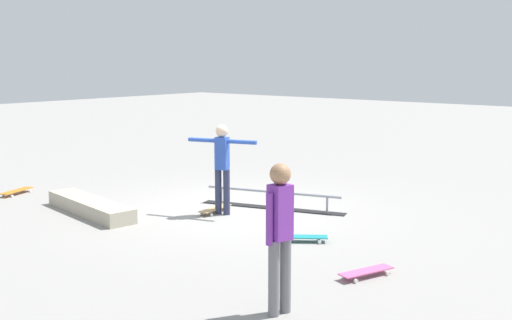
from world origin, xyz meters
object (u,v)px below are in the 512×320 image
object	(u,v)px
grind_rail	(272,201)
loose_skateboard_pink	(366,271)
skate_ledge	(90,206)
loose_skateboard_teal	(302,237)
skateboard_main	(215,209)
bystander_purple_shirt	(280,230)
skater_main	(222,163)
loose_skateboard_orange	(17,191)

from	to	relation	value
grind_rail	loose_skateboard_pink	world-z (taller)	grind_rail
skate_ledge	loose_skateboard_teal	bearing A→B (deg)	-166.48
loose_skateboard_pink	skateboard_main	bearing A→B (deg)	91.08
bystander_purple_shirt	loose_skateboard_teal	bearing A→B (deg)	-138.31
skate_ledge	loose_skateboard_pink	size ratio (longest dim) A/B	3.02
skater_main	loose_skateboard_pink	xyz separation A→B (m)	(-3.73, 1.31, -0.89)
skater_main	loose_skateboard_pink	bearing A→B (deg)	-37.29
skate_ledge	loose_skateboard_orange	xyz separation A→B (m)	(2.59, -0.03, -0.06)
bystander_purple_shirt	loose_skateboard_teal	xyz separation A→B (m)	(1.41, -2.46, -0.90)
skate_ledge	skateboard_main	distance (m)	2.31
skate_ledge	skateboard_main	size ratio (longest dim) A/B	3.03
grind_rail	loose_skateboard_teal	distance (m)	2.26
skater_main	loose_skateboard_orange	bearing A→B (deg)	-179.87
skateboard_main	loose_skateboard_pink	distance (m)	4.13
loose_skateboard_teal	skate_ledge	bearing A→B (deg)	157.12
loose_skateboard_pink	loose_skateboard_teal	distance (m)	1.76
skater_main	loose_skateboard_teal	bearing A→B (deg)	-31.73
bystander_purple_shirt	loose_skateboard_orange	bearing A→B (deg)	-88.76
skate_ledge	bystander_purple_shirt	bearing A→B (deg)	164.96
skateboard_main	loose_skateboard_teal	distance (m)	2.40
loose_skateboard_teal	skateboard_main	bearing A→B (deg)	130.72
skater_main	loose_skateboard_orange	size ratio (longest dim) A/B	2.02
bystander_purple_shirt	loose_skateboard_pink	bearing A→B (deg)	-173.73
grind_rail	skate_ledge	size ratio (longest dim) A/B	1.13
skater_main	skate_ledge	bearing A→B (deg)	-160.01
grind_rail	loose_skateboard_teal	world-z (taller)	grind_rail
skater_main	bystander_purple_shirt	bearing A→B (deg)	-57.93
skater_main	skateboard_main	xyz separation A→B (m)	(0.19, -0.01, -0.89)
grind_rail	skateboard_main	size ratio (longest dim) A/B	3.44
skater_main	loose_skateboard_teal	world-z (taller)	skater_main
skateboard_main	loose_skateboard_pink	xyz separation A→B (m)	(-3.91, 1.31, 0.00)
bystander_purple_shirt	loose_skateboard_pink	xyz separation A→B (m)	(-0.16, -1.68, -0.90)
grind_rail	skater_main	xyz separation A→B (m)	(0.43, 0.95, 0.82)
grind_rail	skater_main	bearing A→B (deg)	48.57
loose_skateboard_orange	loose_skateboard_pink	bearing A→B (deg)	72.95
skater_main	bystander_purple_shirt	world-z (taller)	bystander_purple_shirt
skateboard_main	loose_skateboard_pink	world-z (taller)	same
skateboard_main	bystander_purple_shirt	size ratio (longest dim) A/B	0.48
loose_skateboard_orange	loose_skateboard_pink	world-z (taller)	same
loose_skateboard_orange	loose_skateboard_teal	size ratio (longest dim) A/B	1.08
skater_main	bystander_purple_shirt	distance (m)	4.65
grind_rail	bystander_purple_shirt	size ratio (longest dim) A/B	1.64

